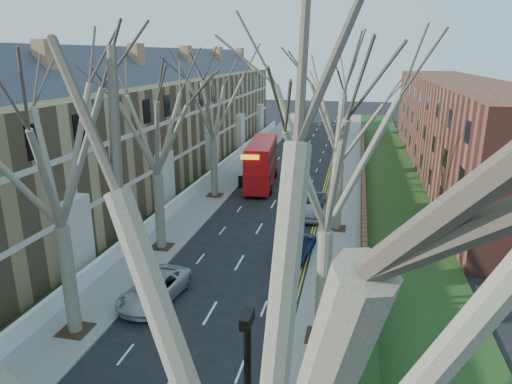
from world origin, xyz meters
The scene contains 17 objects.
pavement_left centered at (-6.00, 39.00, 0.06)m, with size 3.00×102.00×0.12m, color slate.
pavement_right centered at (6.00, 39.00, 0.06)m, with size 3.00×102.00×0.12m, color slate.
terrace_left centered at (-13.65, 31.00, 5.53)m, with size 9.70×78.00×13.60m.
flats_right centered at (17.46, 43.00, 4.98)m, with size 13.97×54.00×10.00m.
front_wall_left centered at (-7.65, 31.00, 0.62)m, with size 0.30×78.00×1.00m.
grass_verge_right centered at (10.50, 39.00, 0.15)m, with size 6.00×102.00×0.06m.
tree_left_mid centered at (-5.70, 6.00, 9.56)m, with size 10.50×10.50×14.71m.
tree_left_far centered at (-5.70, 16.00, 9.24)m, with size 10.15×10.15×14.22m.
tree_left_dist centered at (-5.70, 28.00, 9.56)m, with size 10.50×10.50×14.71m.
tree_right_near centered at (5.70, -6.00, 9.86)m, with size 10.85×10.85×15.20m.
tree_right_mid centered at (5.70, 8.00, 9.56)m, with size 10.50×10.50×14.71m.
tree_right_far centered at (5.70, 22.00, 9.24)m, with size 10.15×10.15×14.22m.
double_decker_bus centered at (-2.29, 32.82, 2.12)m, with size 3.38×10.46×4.32m.
car_left_far centered at (-3.25, 9.57, 0.69)m, with size 2.30×4.99×1.39m, color #A8A9AE.
car_right_near centered at (3.30, 16.95, 0.72)m, with size 2.03×4.99×1.45m, color navy.
car_right_mid centered at (3.58, 24.02, 0.64)m, with size 1.50×3.73×1.27m, color #A0A1A8.
car_right_far centered at (3.68, 27.20, 0.66)m, with size 1.41×4.03×1.33m, color black.
Camera 1 is at (6.70, -10.46, 12.69)m, focal length 32.00 mm.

